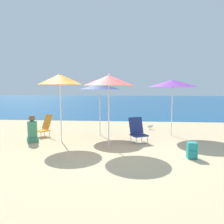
# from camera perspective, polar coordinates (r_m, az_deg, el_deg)

# --- Properties ---
(ground_plane) EXTENTS (60.00, 60.00, 0.00)m
(ground_plane) POSITION_cam_1_polar(r_m,az_deg,el_deg) (6.56, 0.71, -10.20)
(ground_plane) COLOR #C6B284
(sea_water) EXTENTS (60.00, 40.00, 0.01)m
(sea_water) POSITION_cam_1_polar(r_m,az_deg,el_deg) (32.16, 3.94, 2.99)
(sea_water) COLOR navy
(sea_water) RESTS_ON ground
(beach_umbrella_orange) EXTENTS (1.50, 1.50, 2.37)m
(beach_umbrella_orange) POSITION_cam_1_polar(r_m,az_deg,el_deg) (7.63, -13.44, 8.28)
(beach_umbrella_orange) COLOR white
(beach_umbrella_orange) RESTS_ON ground
(beach_umbrella_red) EXTENTS (1.59, 1.59, 2.29)m
(beach_umbrella_red) POSITION_cam_1_polar(r_m,az_deg,el_deg) (6.85, -0.87, 8.20)
(beach_umbrella_red) COLOR white
(beach_umbrella_red) RESTS_ON ground
(beach_umbrella_navy) EXTENTS (1.60, 1.60, 2.08)m
(beach_umbrella_navy) POSITION_cam_1_polar(r_m,az_deg,el_deg) (8.56, -3.23, 6.70)
(beach_umbrella_navy) COLOR white
(beach_umbrella_navy) RESTS_ON ground
(beach_umbrella_purple) EXTENTS (1.94, 1.94, 2.22)m
(beach_umbrella_purple) POSITION_cam_1_polar(r_m,az_deg,el_deg) (8.78, 15.56, 7.21)
(beach_umbrella_purple) COLOR white
(beach_umbrella_purple) RESTS_ON ground
(beach_chair_orange) EXTENTS (0.69, 0.70, 0.83)m
(beach_chair_orange) POSITION_cam_1_polar(r_m,az_deg,el_deg) (8.87, -17.03, -3.42)
(beach_chair_orange) COLOR silver
(beach_chair_orange) RESTS_ON ground
(beach_chair_navy) EXTENTS (0.70, 0.71, 0.85)m
(beach_chair_navy) POSITION_cam_1_polar(r_m,az_deg,el_deg) (7.58, 6.65, -4.67)
(beach_chair_navy) COLOR silver
(beach_chair_navy) RESTS_ON ground
(person_seated_near) EXTENTS (0.51, 0.53, 0.94)m
(person_seated_near) POSITION_cam_1_polar(r_m,az_deg,el_deg) (8.06, -20.08, -4.63)
(person_seated_near) COLOR #3F8C66
(person_seated_near) RESTS_ON ground
(backpack_teal) EXTENTS (0.24, 0.25, 0.43)m
(backpack_teal) POSITION_cam_1_polar(r_m,az_deg,el_deg) (6.24, 20.16, -9.43)
(backpack_teal) COLOR teal
(backpack_teal) RESTS_ON ground
(seagull) EXTENTS (0.27, 0.11, 0.23)m
(seagull) POSITION_cam_1_polar(r_m,az_deg,el_deg) (10.03, 9.93, -3.69)
(seagull) COLOR gold
(seagull) RESTS_ON ground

